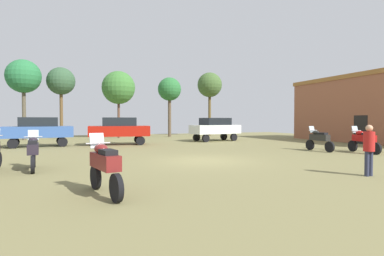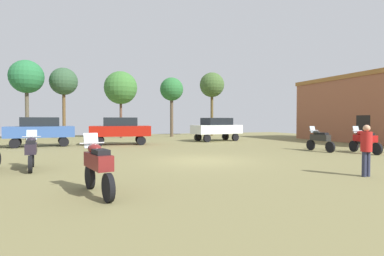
{
  "view_description": "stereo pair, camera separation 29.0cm",
  "coord_description": "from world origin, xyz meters",
  "px_view_note": "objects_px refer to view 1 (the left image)",
  "views": [
    {
      "loc": [
        -5.41,
        -12.4,
        1.84
      ],
      "look_at": [
        1.26,
        4.77,
        1.35
      ],
      "focal_mm": 28.34,
      "sensor_mm": 36.0,
      "label": 1
    },
    {
      "loc": [
        -5.14,
        -12.5,
        1.84
      ],
      "look_at": [
        1.26,
        4.77,
        1.35
      ],
      "focal_mm": 28.34,
      "sensor_mm": 36.0,
      "label": 2
    }
  ],
  "objects_px": {
    "motorcycle_6": "(105,165)",
    "car_4": "(215,128)",
    "motorcycle_7": "(319,139)",
    "tree_2": "(210,85)",
    "brick_building": "(384,108)",
    "tree_6": "(23,77)",
    "car_2": "(119,129)",
    "motorcycle_5": "(363,140)",
    "tree_5": "(61,82)",
    "person_1": "(369,146)",
    "tree_4": "(119,88)",
    "tree_3": "(169,90)",
    "motorcycle_2": "(33,151)"
  },
  "relations": [
    {
      "from": "motorcycle_6",
      "to": "car_4",
      "type": "distance_m",
      "value": 19.33
    },
    {
      "from": "motorcycle_7",
      "to": "tree_2",
      "type": "distance_m",
      "value": 19.22
    },
    {
      "from": "brick_building",
      "to": "motorcycle_6",
      "type": "height_order",
      "value": "brick_building"
    },
    {
      "from": "brick_building",
      "to": "motorcycle_7",
      "type": "relative_size",
      "value": 6.94
    },
    {
      "from": "tree_2",
      "to": "tree_6",
      "type": "distance_m",
      "value": 19.05
    },
    {
      "from": "car_2",
      "to": "motorcycle_6",
      "type": "bearing_deg",
      "value": 175.97
    },
    {
      "from": "motorcycle_5",
      "to": "tree_2",
      "type": "height_order",
      "value": "tree_2"
    },
    {
      "from": "brick_building",
      "to": "tree_2",
      "type": "xyz_separation_m",
      "value": [
        -8.66,
        15.03,
        3.09
      ]
    },
    {
      "from": "brick_building",
      "to": "tree_5",
      "type": "relative_size",
      "value": 2.13
    },
    {
      "from": "person_1",
      "to": "tree_2",
      "type": "distance_m",
      "value": 26.37
    },
    {
      "from": "motorcycle_7",
      "to": "tree_5",
      "type": "relative_size",
      "value": 0.31
    },
    {
      "from": "brick_building",
      "to": "tree_2",
      "type": "bearing_deg",
      "value": 119.95
    },
    {
      "from": "person_1",
      "to": "tree_4",
      "type": "distance_m",
      "value": 24.84
    },
    {
      "from": "motorcycle_5",
      "to": "car_4",
      "type": "xyz_separation_m",
      "value": [
        -3.51,
        11.55,
        0.44
      ]
    },
    {
      "from": "tree_5",
      "to": "motorcycle_6",
      "type": "bearing_deg",
      "value": -85.65
    },
    {
      "from": "tree_3",
      "to": "tree_5",
      "type": "relative_size",
      "value": 0.93
    },
    {
      "from": "brick_building",
      "to": "motorcycle_6",
      "type": "bearing_deg",
      "value": -156.97
    },
    {
      "from": "motorcycle_2",
      "to": "car_2",
      "type": "distance_m",
      "value": 11.25
    },
    {
      "from": "motorcycle_7",
      "to": "car_4",
      "type": "relative_size",
      "value": 0.47
    },
    {
      "from": "car_2",
      "to": "tree_4",
      "type": "bearing_deg",
      "value": -2.43
    },
    {
      "from": "motorcycle_5",
      "to": "person_1",
      "type": "relative_size",
      "value": 1.37
    },
    {
      "from": "motorcycle_2",
      "to": "tree_3",
      "type": "distance_m",
      "value": 22.74
    },
    {
      "from": "tree_6",
      "to": "tree_5",
      "type": "bearing_deg",
      "value": 14.51
    },
    {
      "from": "tree_2",
      "to": "brick_building",
      "type": "bearing_deg",
      "value": -60.05
    },
    {
      "from": "motorcycle_6",
      "to": "car_2",
      "type": "xyz_separation_m",
      "value": [
        2.38,
        15.02,
        0.44
      ]
    },
    {
      "from": "motorcycle_6",
      "to": "tree_2",
      "type": "distance_m",
      "value": 28.89
    },
    {
      "from": "tree_4",
      "to": "tree_5",
      "type": "bearing_deg",
      "value": 170.75
    },
    {
      "from": "car_2",
      "to": "tree_6",
      "type": "height_order",
      "value": "tree_6"
    },
    {
      "from": "tree_2",
      "to": "tree_3",
      "type": "distance_m",
      "value": 5.18
    },
    {
      "from": "motorcycle_6",
      "to": "tree_2",
      "type": "xyz_separation_m",
      "value": [
        14.08,
        24.7,
        5.12
      ]
    },
    {
      "from": "tree_2",
      "to": "tree_3",
      "type": "relative_size",
      "value": 1.14
    },
    {
      "from": "car_2",
      "to": "car_4",
      "type": "relative_size",
      "value": 0.98
    },
    {
      "from": "motorcycle_6",
      "to": "tree_3",
      "type": "bearing_deg",
      "value": 56.92
    },
    {
      "from": "motorcycle_2",
      "to": "tree_4",
      "type": "bearing_deg",
      "value": 68.25
    },
    {
      "from": "tree_2",
      "to": "tree_3",
      "type": "bearing_deg",
      "value": -172.98
    },
    {
      "from": "person_1",
      "to": "tree_6",
      "type": "height_order",
      "value": "tree_6"
    },
    {
      "from": "motorcycle_6",
      "to": "person_1",
      "type": "relative_size",
      "value": 1.31
    },
    {
      "from": "car_4",
      "to": "person_1",
      "type": "distance_m",
      "value": 16.82
    },
    {
      "from": "brick_building",
      "to": "motorcycle_2",
      "type": "bearing_deg",
      "value": -168.7
    },
    {
      "from": "brick_building",
      "to": "car_2",
      "type": "xyz_separation_m",
      "value": [
        -20.36,
        5.35,
        -1.59
      ]
    },
    {
      "from": "motorcycle_6",
      "to": "car_2",
      "type": "relative_size",
      "value": 0.49
    },
    {
      "from": "motorcycle_2",
      "to": "tree_5",
      "type": "bearing_deg",
      "value": 84.09
    },
    {
      "from": "motorcycle_2",
      "to": "car_2",
      "type": "relative_size",
      "value": 0.48
    },
    {
      "from": "motorcycle_6",
      "to": "tree_6",
      "type": "distance_m",
      "value": 24.59
    },
    {
      "from": "motorcycle_2",
      "to": "tree_2",
      "type": "xyz_separation_m",
      "value": [
        16.16,
        19.99,
        5.14
      ]
    },
    {
      "from": "motorcycle_7",
      "to": "tree_4",
      "type": "bearing_deg",
      "value": 117.02
    },
    {
      "from": "tree_3",
      "to": "car_4",
      "type": "bearing_deg",
      "value": -78.03
    },
    {
      "from": "brick_building",
      "to": "motorcycle_5",
      "type": "distance_m",
      "value": 10.16
    },
    {
      "from": "motorcycle_7",
      "to": "tree_5",
      "type": "bearing_deg",
      "value": 127.68
    },
    {
      "from": "tree_4",
      "to": "tree_6",
      "type": "xyz_separation_m",
      "value": [
        -8.42,
        0.07,
        0.67
      ]
    }
  ]
}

